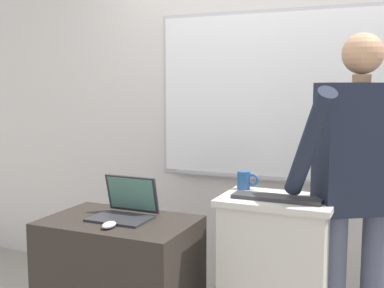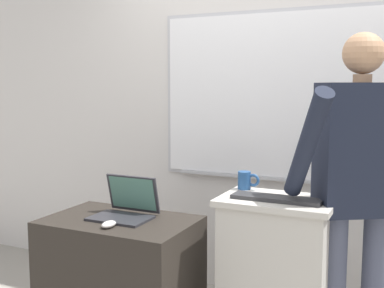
{
  "view_description": "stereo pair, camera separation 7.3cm",
  "coord_description": "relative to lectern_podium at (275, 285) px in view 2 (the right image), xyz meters",
  "views": [
    {
      "loc": [
        0.84,
        -1.92,
        1.5
      ],
      "look_at": [
        -0.17,
        0.4,
        1.19
      ],
      "focal_mm": 45.0,
      "sensor_mm": 36.0,
      "label": 1
    },
    {
      "loc": [
        0.91,
        -1.88,
        1.5
      ],
      "look_at": [
        -0.17,
        0.4,
        1.19
      ],
      "focal_mm": 45.0,
      "sensor_mm": 36.0,
      "label": 2
    }
  ],
  "objects": [
    {
      "name": "back_wall",
      "position": [
        -0.27,
        0.92,
        1.0
      ],
      "size": [
        6.4,
        0.17,
        2.94
      ],
      "color": "silver",
      "rests_on": "ground_plane"
    },
    {
      "name": "lectern_podium",
      "position": [
        0.0,
        0.0,
        0.0
      ],
      "size": [
        0.58,
        0.4,
        0.93
      ],
      "color": "#BCB7AD",
      "rests_on": "ground_plane"
    },
    {
      "name": "side_desk",
      "position": [
        -0.83,
        -0.19,
        -0.08
      ],
      "size": [
        0.82,
        0.54,
        0.77
      ],
      "color": "#28231E",
      "rests_on": "ground_plane"
    },
    {
      "name": "person_presenter",
      "position": [
        0.38,
        0.1,
        0.55
      ],
      "size": [
        0.58,
        0.72,
        1.76
      ],
      "rotation": [
        0.0,
        0.0,
        0.55
      ],
      "color": "#474C60",
      "rests_on": "ground_plane"
    },
    {
      "name": "laptop",
      "position": [
        -0.83,
        -0.13,
        0.37
      ],
      "size": [
        0.33,
        0.28,
        0.23
      ],
      "color": "#28282D",
      "rests_on": "side_desk"
    },
    {
      "name": "wireless_keyboard",
      "position": [
        0.01,
        -0.05,
        0.47
      ],
      "size": [
        0.45,
        0.12,
        0.02
      ],
      "color": "#2D2D30",
      "rests_on": "lectern_podium"
    },
    {
      "name": "computer_mouse_by_laptop",
      "position": [
        -0.8,
        -0.35,
        0.32
      ],
      "size": [
        0.06,
        0.1,
        0.03
      ],
      "color": "silver",
      "rests_on": "side_desk"
    },
    {
      "name": "coffee_mug",
      "position": [
        -0.22,
        0.13,
        0.51
      ],
      "size": [
        0.12,
        0.07,
        0.1
      ],
      "color": "#234C84",
      "rests_on": "lectern_podium"
    }
  ]
}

